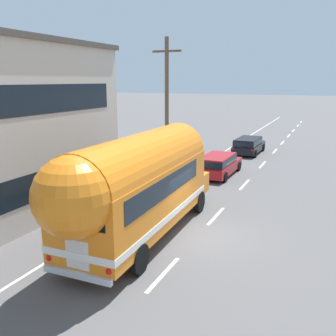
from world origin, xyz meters
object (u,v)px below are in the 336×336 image
(utility_pole, at_px, (167,108))
(painted_bus, at_px, (136,184))
(car_lead, at_px, (218,164))
(car_second, at_px, (248,144))

(utility_pole, height_order, painted_bus, utility_pole)
(utility_pole, xyz_separation_m, car_lead, (2.60, 2.32, -3.63))
(utility_pole, xyz_separation_m, car_second, (2.81, 10.44, -3.63))
(painted_bus, height_order, car_lead, painted_bus)
(utility_pole, relative_size, painted_bus, 0.79)
(painted_bus, height_order, car_second, painted_bus)
(painted_bus, distance_m, car_lead, 11.15)
(car_lead, bearing_deg, painted_bus, -89.30)
(utility_pole, distance_m, car_second, 11.40)
(painted_bus, distance_m, car_second, 19.22)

